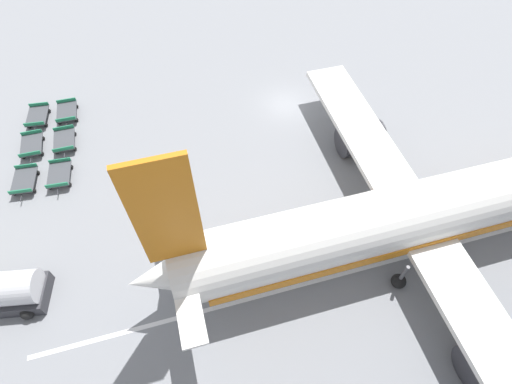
{
  "coord_description": "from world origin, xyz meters",
  "views": [
    {
      "loc": [
        26.4,
        -13.45,
        25.71
      ],
      "look_at": [
        9.37,
        -6.75,
        1.02
      ],
      "focal_mm": 28.0,
      "sensor_mm": 36.0,
      "label": 1
    }
  ],
  "objects_px": {
    "airplane": "(431,211)",
    "baggage_dolly_row_mid_a_col_c": "(59,175)",
    "baggage_dolly_row_near_col_c": "(24,180)",
    "baggage_dolly_row_near_col_b": "(32,145)",
    "baggage_dolly_row_near_col_a": "(38,116)",
    "baggage_dolly_row_mid_a_col_b": "(64,140)",
    "baggage_dolly_row_mid_a_col_a": "(67,112)"
  },
  "relations": [
    {
      "from": "baggage_dolly_row_near_col_b",
      "to": "baggage_dolly_row_mid_a_col_a",
      "type": "height_order",
      "value": "same"
    },
    {
      "from": "baggage_dolly_row_mid_a_col_a",
      "to": "baggage_dolly_row_near_col_c",
      "type": "bearing_deg",
      "value": -29.51
    },
    {
      "from": "baggage_dolly_row_mid_a_col_b",
      "to": "baggage_dolly_row_mid_a_col_c",
      "type": "bearing_deg",
      "value": -11.26
    },
    {
      "from": "baggage_dolly_row_mid_a_col_b",
      "to": "baggage_dolly_row_mid_a_col_c",
      "type": "relative_size",
      "value": 0.99
    },
    {
      "from": "baggage_dolly_row_mid_a_col_b",
      "to": "baggage_dolly_row_mid_a_col_c",
      "type": "distance_m",
      "value": 3.91
    },
    {
      "from": "baggage_dolly_row_near_col_b",
      "to": "baggage_dolly_row_mid_a_col_c",
      "type": "bearing_deg",
      "value": 24.17
    },
    {
      "from": "airplane",
      "to": "baggage_dolly_row_near_col_a",
      "type": "xyz_separation_m",
      "value": [
        -23.24,
        -24.99,
        -3.03
      ]
    },
    {
      "from": "baggage_dolly_row_near_col_a",
      "to": "baggage_dolly_row_mid_a_col_c",
      "type": "height_order",
      "value": "same"
    },
    {
      "from": "baggage_dolly_row_near_col_b",
      "to": "airplane",
      "type": "bearing_deg",
      "value": 52.63
    },
    {
      "from": "baggage_dolly_row_near_col_a",
      "to": "baggage_dolly_row_mid_a_col_b",
      "type": "height_order",
      "value": "same"
    },
    {
      "from": "baggage_dolly_row_near_col_a",
      "to": "baggage_dolly_row_mid_a_col_a",
      "type": "relative_size",
      "value": 1.01
    },
    {
      "from": "airplane",
      "to": "baggage_dolly_row_near_col_a",
      "type": "relative_size",
      "value": 11.49
    },
    {
      "from": "baggage_dolly_row_near_col_a",
      "to": "baggage_dolly_row_mid_a_col_b",
      "type": "relative_size",
      "value": 1.01
    },
    {
      "from": "airplane",
      "to": "baggage_dolly_row_near_col_b",
      "type": "height_order",
      "value": "airplane"
    },
    {
      "from": "airplane",
      "to": "baggage_dolly_row_mid_a_col_c",
      "type": "distance_m",
      "value": 28.45
    },
    {
      "from": "baggage_dolly_row_mid_a_col_c",
      "to": "baggage_dolly_row_near_col_a",
      "type": "bearing_deg",
      "value": -171.19
    },
    {
      "from": "airplane",
      "to": "baggage_dolly_row_mid_a_col_c",
      "type": "height_order",
      "value": "airplane"
    },
    {
      "from": "baggage_dolly_row_near_col_c",
      "to": "baggage_dolly_row_mid_a_col_c",
      "type": "distance_m",
      "value": 2.71
    },
    {
      "from": "baggage_dolly_row_near_col_b",
      "to": "baggage_dolly_row_mid_a_col_b",
      "type": "height_order",
      "value": "same"
    },
    {
      "from": "baggage_dolly_row_mid_a_col_a",
      "to": "baggage_dolly_row_mid_a_col_b",
      "type": "relative_size",
      "value": 1.0
    },
    {
      "from": "baggage_dolly_row_near_col_c",
      "to": "airplane",
      "type": "bearing_deg",
      "value": 59.24
    },
    {
      "from": "baggage_dolly_row_near_col_c",
      "to": "baggage_dolly_row_mid_a_col_b",
      "type": "bearing_deg",
      "value": 134.9
    },
    {
      "from": "airplane",
      "to": "baggage_dolly_row_mid_a_col_a",
      "type": "distance_m",
      "value": 32.15
    },
    {
      "from": "baggage_dolly_row_near_col_b",
      "to": "baggage_dolly_row_near_col_c",
      "type": "xyz_separation_m",
      "value": [
        3.88,
        -0.76,
        0.0
      ]
    },
    {
      "from": "baggage_dolly_row_near_col_b",
      "to": "baggage_dolly_row_near_col_c",
      "type": "height_order",
      "value": "same"
    },
    {
      "from": "airplane",
      "to": "baggage_dolly_row_mid_a_col_b",
      "type": "distance_m",
      "value": 30.1
    },
    {
      "from": "airplane",
      "to": "baggage_dolly_row_mid_a_col_c",
      "type": "xyz_separation_m",
      "value": [
        -15.34,
        -23.76,
        -3.03
      ]
    },
    {
      "from": "baggage_dolly_row_mid_a_col_b",
      "to": "baggage_dolly_row_near_col_b",
      "type": "bearing_deg",
      "value": -99.52
    },
    {
      "from": "baggage_dolly_row_near_col_c",
      "to": "baggage_dolly_row_mid_a_col_a",
      "type": "distance_m",
      "value": 8.16
    },
    {
      "from": "baggage_dolly_row_near_col_a",
      "to": "baggage_dolly_row_near_col_b",
      "type": "distance_m",
      "value": 3.68
    },
    {
      "from": "baggage_dolly_row_mid_a_col_c",
      "to": "baggage_dolly_row_mid_a_col_b",
      "type": "bearing_deg",
      "value": 168.74
    },
    {
      "from": "airplane",
      "to": "baggage_dolly_row_near_col_c",
      "type": "relative_size",
      "value": 11.5
    }
  ]
}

